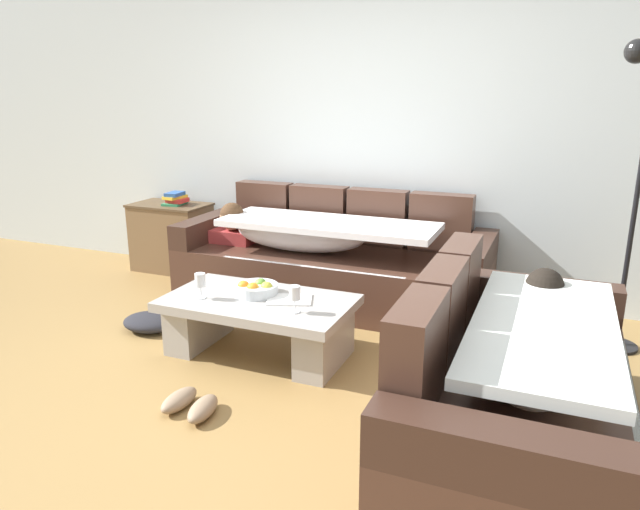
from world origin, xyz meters
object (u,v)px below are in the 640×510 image
object	(u,v)px
side_cabinet	(172,237)
fruit_bowl	(256,289)
couch_near_window	(516,389)
book_stack_on_cabinet	(176,199)
wine_glass_near_left	(200,281)
wine_glass_near_right	(295,294)
floor_lamp	(630,182)
crumpled_garment	(151,322)
open_magazine	(289,300)
coffee_table	(259,319)
couch_along_wall	(327,261)
pair_of_shoes	(191,404)

from	to	relation	value
side_cabinet	fruit_bowl	bearing A→B (deg)	-38.41
couch_near_window	fruit_bowl	size ratio (longest dim) A/B	6.65
book_stack_on_cabinet	wine_glass_near_left	bearing A→B (deg)	-49.79
book_stack_on_cabinet	wine_glass_near_right	bearing A→B (deg)	-37.64
floor_lamp	crumpled_garment	bearing A→B (deg)	-163.04
fruit_bowl	book_stack_on_cabinet	world-z (taller)	book_stack_on_cabinet
wine_glass_near_left	wine_glass_near_right	distance (m)	0.66
side_cabinet	wine_glass_near_left	bearing A→B (deg)	-48.17
couch_near_window	floor_lamp	xyz separation A→B (m)	(0.49, 1.47, 0.78)
couch_near_window	side_cabinet	bearing A→B (deg)	60.56
couch_near_window	open_magazine	world-z (taller)	couch_near_window
open_magazine	fruit_bowl	bearing A→B (deg)	156.12
wine_glass_near_right	coffee_table	bearing A→B (deg)	158.35
couch_along_wall	open_magazine	bearing A→B (deg)	-80.91
wine_glass_near_right	side_cabinet	world-z (taller)	side_cabinet
fruit_bowl	open_magazine	distance (m)	0.25
couch_near_window	side_cabinet	xyz separation A→B (m)	(-3.28, 1.85, -0.01)
book_stack_on_cabinet	floor_lamp	xyz separation A→B (m)	(3.69, -0.38, 0.42)
open_magazine	book_stack_on_cabinet	world-z (taller)	book_stack_on_cabinet
open_magazine	floor_lamp	world-z (taller)	floor_lamp
crumpled_garment	pair_of_shoes	bearing A→B (deg)	-42.16
wine_glass_near_left	open_magazine	distance (m)	0.58
book_stack_on_cabinet	floor_lamp	bearing A→B (deg)	-5.86
floor_lamp	couch_near_window	bearing A→B (deg)	-108.32
coffee_table	fruit_bowl	distance (m)	0.20
side_cabinet	open_magazine	bearing A→B (deg)	-34.85
wine_glass_near_left	floor_lamp	distance (m)	2.75
book_stack_on_cabinet	coffee_table	bearing A→B (deg)	-40.23
couch_near_window	open_magazine	size ratio (longest dim) A/B	6.65
fruit_bowl	wine_glass_near_right	xyz separation A→B (m)	(0.36, -0.19, 0.07)
coffee_table	open_magazine	bearing A→B (deg)	14.03
fruit_bowl	wine_glass_near_right	distance (m)	0.42
wine_glass_near_right	open_magazine	xyz separation A→B (m)	(-0.12, 0.18, -0.11)
couch_along_wall	crumpled_garment	size ratio (longest dim) A/B	6.17
open_magazine	book_stack_on_cabinet	size ratio (longest dim) A/B	1.18
open_magazine	side_cabinet	bearing A→B (deg)	124.33
wine_glass_near_left	pair_of_shoes	distance (m)	0.87
coffee_table	book_stack_on_cabinet	world-z (taller)	book_stack_on_cabinet
wine_glass_near_right	book_stack_on_cabinet	distance (m)	2.42
coffee_table	floor_lamp	distance (m)	2.48
wine_glass_near_left	book_stack_on_cabinet	xyz separation A→B (m)	(-1.25, 1.48, 0.20)
wine_glass_near_right	crumpled_garment	world-z (taller)	wine_glass_near_right
fruit_bowl	crumpled_garment	distance (m)	0.94
wine_glass_near_left	side_cabinet	xyz separation A→B (m)	(-1.32, 1.48, -0.17)
floor_lamp	wine_glass_near_right	bearing A→B (deg)	-148.57
wine_glass_near_left	open_magazine	size ratio (longest dim) A/B	0.59
coffee_table	wine_glass_near_left	bearing A→B (deg)	-158.80
wine_glass_near_left	pair_of_shoes	bearing A→B (deg)	-61.90
wine_glass_near_right	crumpled_garment	distance (m)	1.31
wine_glass_near_left	side_cabinet	world-z (taller)	side_cabinet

